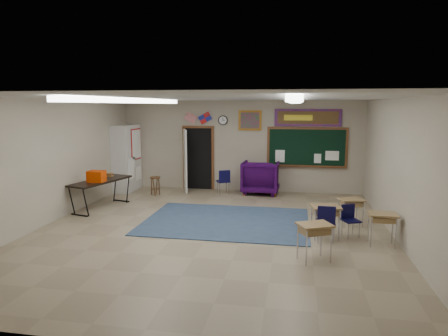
% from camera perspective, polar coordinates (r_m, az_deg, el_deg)
% --- Properties ---
extents(floor, '(9.00, 9.00, 0.00)m').
position_cam_1_polar(floor, '(9.24, -1.77, -8.96)').
color(floor, gray).
rests_on(floor, ground).
extents(back_wall, '(8.00, 0.04, 3.00)m').
position_cam_1_polar(back_wall, '(13.30, 2.21, 3.16)').
color(back_wall, '#AEA48D').
rests_on(back_wall, floor).
extents(front_wall, '(8.00, 0.04, 3.00)m').
position_cam_1_polar(front_wall, '(4.69, -13.40, -7.94)').
color(front_wall, '#AEA48D').
rests_on(front_wall, floor).
extents(left_wall, '(0.04, 9.00, 3.00)m').
position_cam_1_polar(left_wall, '(10.48, -23.75, 0.84)').
color(left_wall, '#AEA48D').
rests_on(left_wall, floor).
extents(right_wall, '(0.04, 9.00, 3.00)m').
position_cam_1_polar(right_wall, '(8.97, 24.04, -0.43)').
color(right_wall, '#AEA48D').
rests_on(right_wall, floor).
extents(ceiling, '(8.00, 9.00, 0.04)m').
position_cam_1_polar(ceiling, '(8.80, -1.86, 9.98)').
color(ceiling, silver).
rests_on(ceiling, back_wall).
extents(area_rug, '(4.00, 3.00, 0.02)m').
position_cam_1_polar(area_rug, '(9.95, 0.33, -7.57)').
color(area_rug, '#31455E').
rests_on(area_rug, floor).
extents(fluorescent_strips, '(3.86, 6.00, 0.10)m').
position_cam_1_polar(fluorescent_strips, '(8.79, -1.86, 9.59)').
color(fluorescent_strips, white).
rests_on(fluorescent_strips, ceiling).
extents(doorway, '(1.10, 0.89, 2.16)m').
position_cam_1_polar(doorway, '(13.49, -4.22, 1.34)').
color(doorway, black).
rests_on(doorway, back_wall).
extents(chalkboard, '(2.55, 0.14, 1.30)m').
position_cam_1_polar(chalkboard, '(13.14, 11.74, 2.75)').
color(chalkboard, brown).
rests_on(chalkboard, back_wall).
extents(bulletin_board, '(2.10, 0.05, 0.55)m').
position_cam_1_polar(bulletin_board, '(13.08, 11.88, 7.05)').
color(bulletin_board, '#A1170D').
rests_on(bulletin_board, back_wall).
extents(framed_art_print, '(0.75, 0.05, 0.65)m').
position_cam_1_polar(framed_art_print, '(13.16, 3.73, 6.80)').
color(framed_art_print, '#8D5B1B').
rests_on(framed_art_print, back_wall).
extents(wall_clock, '(0.32, 0.05, 0.32)m').
position_cam_1_polar(wall_clock, '(13.29, -0.15, 6.84)').
color(wall_clock, black).
rests_on(wall_clock, back_wall).
extents(wall_flags, '(1.16, 0.06, 0.70)m').
position_cam_1_polar(wall_flags, '(13.44, -3.77, 7.40)').
color(wall_flags, red).
rests_on(wall_flags, back_wall).
extents(storage_cabinet, '(0.59, 1.25, 2.20)m').
position_cam_1_polar(storage_cabinet, '(13.74, -13.71, 1.41)').
color(storage_cabinet, silver).
rests_on(storage_cabinet, floor).
extents(wingback_armchair, '(1.20, 1.23, 1.07)m').
position_cam_1_polar(wingback_armchair, '(13.00, 5.29, -1.29)').
color(wingback_armchair, '#230532').
rests_on(wingback_armchair, floor).
extents(student_chair_reading, '(0.54, 0.54, 0.81)m').
position_cam_1_polar(student_chair_reading, '(12.81, -0.13, -2.00)').
color(student_chair_reading, black).
rests_on(student_chair_reading, floor).
extents(student_chair_desk_a, '(0.41, 0.41, 0.80)m').
position_cam_1_polar(student_chair_desk_a, '(8.70, 14.32, -7.62)').
color(student_chair_desk_a, black).
rests_on(student_chair_desk_a, floor).
extents(student_chair_desk_b, '(0.46, 0.46, 0.70)m').
position_cam_1_polar(student_chair_desk_b, '(9.16, 17.69, -7.28)').
color(student_chair_desk_b, black).
rests_on(student_chair_desk_b, floor).
extents(student_desk_front_left, '(0.67, 0.55, 0.72)m').
position_cam_1_polar(student_desk_front_left, '(8.88, 14.26, -7.27)').
color(student_desk_front_left, olive).
rests_on(student_desk_front_left, floor).
extents(student_desk_front_right, '(0.64, 0.55, 0.65)m').
position_cam_1_polar(student_desk_front_right, '(9.98, 17.69, -5.84)').
color(student_desk_front_right, olive).
rests_on(student_desk_front_right, floor).
extents(student_desk_back_left, '(0.72, 0.66, 0.71)m').
position_cam_1_polar(student_desk_back_left, '(7.60, 12.77, -10.04)').
color(student_desk_back_left, olive).
rests_on(student_desk_back_left, floor).
extents(student_desk_back_right, '(0.57, 0.44, 0.67)m').
position_cam_1_polar(student_desk_back_right, '(8.83, 21.66, -7.90)').
color(student_desk_back_right, olive).
rests_on(student_desk_back_right, floor).
extents(folding_table, '(1.09, 2.03, 1.10)m').
position_cam_1_polar(folding_table, '(11.58, -17.13, -3.43)').
color(folding_table, black).
rests_on(folding_table, floor).
extents(wooden_stool, '(0.33, 0.33, 0.59)m').
position_cam_1_polar(wooden_stool, '(12.93, -9.78, -2.50)').
color(wooden_stool, '#513718').
rests_on(wooden_stool, floor).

